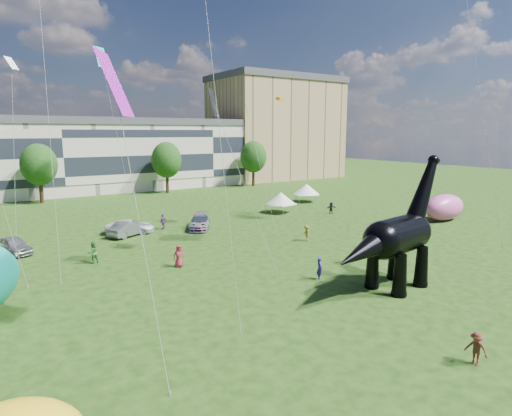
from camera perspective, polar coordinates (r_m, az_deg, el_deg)
ground at (r=28.74m, az=13.78°, el=-11.69°), size 220.00×220.00×0.00m
terrace_row at (r=81.00m, az=-24.89°, el=5.92°), size 78.00×11.00×12.00m
apartment_block at (r=102.30m, az=2.64°, el=10.30°), size 28.00×18.00×22.00m
tree_mid_left at (r=71.57m, az=-27.00°, el=5.58°), size 5.20×5.20×9.44m
tree_mid_right at (r=76.37m, az=-11.86°, el=6.66°), size 5.20×5.20×9.44m
tree_far_right at (r=84.60m, az=-0.36°, el=7.18°), size 5.20×5.20×9.44m
dinosaur_sculpture at (r=30.13m, az=18.03°, el=-3.92°), size 11.37×3.69×9.25m
car_silver at (r=43.16m, az=-29.60°, el=-4.35°), size 3.05×4.77×1.51m
car_grey at (r=45.87m, az=-16.53°, el=-2.64°), size 4.87×3.53×1.53m
car_white at (r=47.04m, az=-16.44°, el=-2.41°), size 5.54×4.32×1.40m
car_dark at (r=47.56m, az=-7.54°, el=-1.89°), size 4.39×5.51×1.50m
gazebo_near at (r=56.60m, az=3.33°, el=1.29°), size 4.89×4.89×2.73m
gazebo_far at (r=65.86m, az=6.75°, el=2.50°), size 5.24×5.24×2.77m
inflatable_pink at (r=56.34m, az=23.82°, el=0.08°), size 6.52×3.48×3.19m
visitors at (r=37.73m, az=-4.67°, el=-4.85°), size 47.10×35.43×1.80m
kites at (r=45.40m, az=-23.14°, el=18.07°), size 54.71×46.34×26.93m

